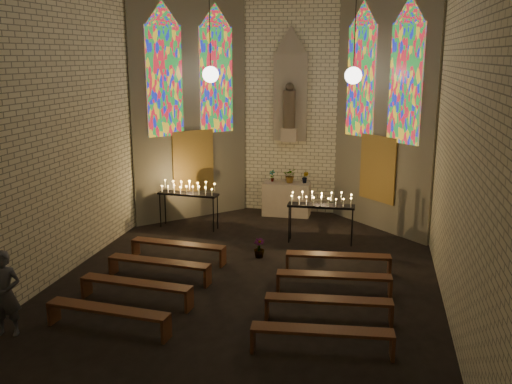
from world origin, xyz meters
TOP-DOWN VIEW (x-y plane):
  - floor at (0.00, 0.00)m, footprint 12.00×12.00m
  - room at (-0.00, 3.37)m, footprint 8.22×12.43m
  - altar at (0.00, 5.45)m, footprint 1.40×0.60m
  - flower_vase_left at (-0.46, 5.53)m, footprint 0.21×0.17m
  - flower_vase_center at (0.10, 5.50)m, footprint 0.40×0.35m
  - flower_vase_right at (0.54, 5.54)m, footprint 0.21×0.18m
  - aisle_flower_pot at (-0.05, 1.67)m, footprint 0.26×0.26m
  - votive_stand_left at (-2.46, 3.60)m, footprint 1.72×0.54m
  - votive_stand_right at (1.27, 3.09)m, footprint 1.71×0.45m
  - pew_left_0 at (-1.86, 1.05)m, footprint 2.31×0.53m
  - pew_right_0 at (1.86, 1.05)m, footprint 2.31×0.53m
  - pew_left_1 at (-1.86, -0.15)m, footprint 2.31×0.53m
  - pew_right_1 at (1.86, -0.15)m, footprint 2.31×0.53m
  - pew_left_2 at (-1.86, -1.35)m, footprint 2.31×0.53m
  - pew_right_2 at (1.86, -1.35)m, footprint 2.31×0.53m
  - pew_left_3 at (-1.86, -2.55)m, footprint 2.31×0.53m
  - pew_right_3 at (1.86, -2.55)m, footprint 2.31×0.53m
  - visitor at (-3.50, -3.01)m, footprint 0.60×0.45m

SIDE VIEW (x-z plane):
  - floor at x=0.00m, z-range 0.00..0.00m
  - aisle_flower_pot at x=-0.05m, z-range 0.00..0.46m
  - pew_left_0 at x=-1.86m, z-range 0.14..0.58m
  - pew_right_0 at x=1.86m, z-range 0.14..0.58m
  - pew_left_1 at x=-1.86m, z-range 0.14..0.58m
  - pew_right_1 at x=1.86m, z-range 0.14..0.58m
  - pew_left_2 at x=-1.86m, z-range 0.14..0.58m
  - pew_right_2 at x=1.86m, z-range 0.14..0.58m
  - pew_left_3 at x=-1.86m, z-range 0.14..0.58m
  - pew_right_3 at x=1.86m, z-range 0.14..0.58m
  - altar at x=0.00m, z-range 0.00..1.00m
  - visitor at x=-3.50m, z-range 0.00..1.51m
  - votive_stand_left at x=-2.46m, z-range 0.45..1.69m
  - votive_stand_right at x=1.27m, z-range 0.45..1.70m
  - flower_vase_left at x=-0.46m, z-range 1.00..1.35m
  - flower_vase_right at x=0.54m, z-range 1.00..1.36m
  - flower_vase_center at x=0.10m, z-range 1.00..1.44m
  - room at x=0.00m, z-range 0.21..7.22m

